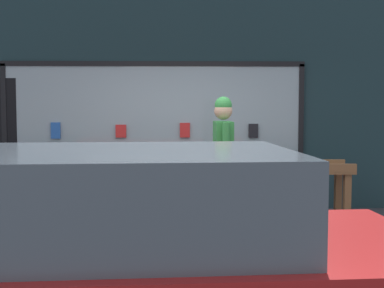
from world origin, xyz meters
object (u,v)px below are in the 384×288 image
display_table_right (270,175)px  display_table_left (88,173)px  person_browsing (223,153)px  parked_car (110,258)px  small_dog (261,214)px

display_table_right → display_table_left: bearing=180.0°
person_browsing → parked_car: (-0.99, -3.56, -0.32)m
display_table_right → person_browsing: person_browsing is taller
display_table_right → small_dog: bearing=-108.7°
display_table_left → person_browsing: bearing=-14.3°
display_table_left → small_dog: display_table_left is taller
small_dog → parked_car: size_ratio=0.15×
person_browsing → display_table_left: bearing=74.0°
display_table_left → parked_car: 4.10m
person_browsing → parked_car: person_browsing is taller
display_table_right → parked_car: bearing=-112.7°
display_table_right → person_browsing: (-0.69, -0.46, 0.35)m
person_browsing → small_dog: size_ratio=2.98×
display_table_left → small_dog: size_ratio=3.71×
display_table_right → parked_car: size_ratio=0.54×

